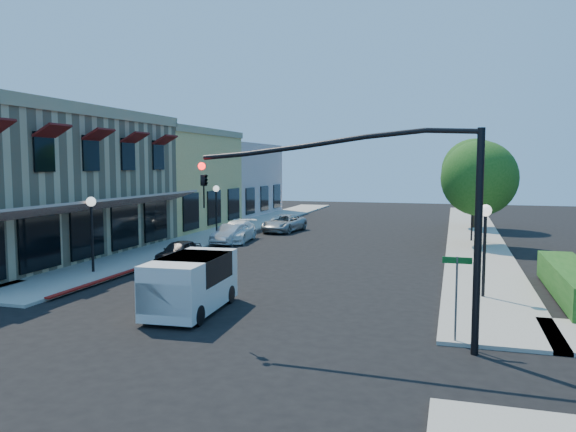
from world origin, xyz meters
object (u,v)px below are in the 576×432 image
(street_name_sign, at_px, (457,285))
(parked_car_d, at_px, (284,223))
(street_tree_a, at_px, (479,178))
(street_tree_b, at_px, (474,171))
(parked_car_c, at_px, (237,232))
(lamppost_left_near, at_px, (91,215))
(white_van, at_px, (191,280))
(lamppost_right_far, at_px, (473,200))
(parked_car_a, at_px, (179,251))
(lamppost_left_far, at_px, (216,197))
(signal_mast_arm, at_px, (396,200))
(parked_car_b, at_px, (231,234))
(lamppost_right_near, at_px, (485,227))

(street_name_sign, distance_m, parked_car_d, 26.81)
(street_tree_a, distance_m, street_tree_b, 10.01)
(parked_car_c, bearing_deg, lamppost_left_near, -106.72)
(white_van, bearing_deg, lamppost_right_far, 65.05)
(parked_car_a, bearing_deg, lamppost_left_far, 103.87)
(signal_mast_arm, bearing_deg, parked_car_b, 124.56)
(lamppost_left_far, distance_m, lamppost_right_near, 22.02)
(street_tree_a, bearing_deg, street_tree_b, 90.00)
(parked_car_c, bearing_deg, street_tree_a, 1.72)
(lamppost_left_far, relative_size, white_van, 0.81)
(parked_car_b, distance_m, parked_car_d, 7.14)
(parked_car_a, height_order, parked_car_b, parked_car_b)
(street_name_sign, bearing_deg, signal_mast_arm, -156.80)
(parked_car_a, distance_m, parked_car_b, 7.00)
(street_tree_b, bearing_deg, street_tree_a, -90.00)
(signal_mast_arm, xyz_separation_m, lamppost_left_far, (-14.36, 20.50, -1.35))
(street_tree_a, relative_size, parked_car_a, 1.97)
(street_tree_a, bearing_deg, parked_car_b, -168.69)
(white_van, height_order, parked_car_b, white_van)
(street_tree_a, height_order, lamppost_left_far, street_tree_a)
(parked_car_d, bearing_deg, parked_car_a, -88.07)
(parked_car_a, xyz_separation_m, parked_car_b, (0.00, 7.00, 0.05))
(lamppost_right_far, bearing_deg, street_tree_b, 87.85)
(street_name_sign, height_order, lamppost_right_near, lamppost_right_near)
(parked_car_d, bearing_deg, lamppost_left_far, -125.12)
(street_tree_b, xyz_separation_m, lamppost_left_far, (-17.30, -10.00, -1.81))
(lamppost_left_near, bearing_deg, street_tree_b, 54.21)
(lamppost_left_near, distance_m, white_van, 8.90)
(lamppost_right_far, xyz_separation_m, white_van, (-9.67, -20.78, -1.63))
(street_tree_b, relative_size, parked_car_c, 1.54)
(lamppost_left_far, relative_size, lamppost_right_near, 1.00)
(signal_mast_arm, distance_m, parked_car_b, 21.54)
(parked_car_b, bearing_deg, lamppost_left_near, -99.77)
(lamppost_left_near, bearing_deg, lamppost_left_far, 90.00)
(parked_car_a, distance_m, parked_car_d, 14.07)
(street_tree_b, distance_m, signal_mast_arm, 30.65)
(street_tree_a, relative_size, white_van, 1.47)
(street_tree_a, relative_size, street_name_sign, 2.59)
(signal_mast_arm, bearing_deg, street_tree_a, 81.83)
(lamppost_right_near, bearing_deg, parked_car_a, 164.78)
(white_van, bearing_deg, signal_mast_arm, -13.77)
(lamppost_left_far, height_order, lamppost_right_near, same)
(lamppost_right_far, bearing_deg, parked_car_b, -161.21)
(lamppost_left_far, bearing_deg, signal_mast_arm, -55.00)
(signal_mast_arm, height_order, parked_car_d, signal_mast_arm)
(signal_mast_arm, xyz_separation_m, parked_car_c, (-12.06, 18.50, -3.42))
(street_name_sign, xyz_separation_m, lamppost_left_near, (-16.00, 5.80, 1.04))
(parked_car_a, distance_m, parked_car_c, 8.00)
(street_name_sign, relative_size, parked_car_c, 0.55)
(street_name_sign, relative_size, lamppost_right_far, 0.70)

